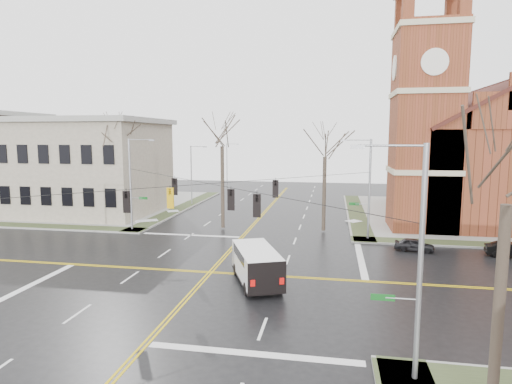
% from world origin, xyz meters
% --- Properties ---
extents(ground, '(120.00, 120.00, 0.00)m').
position_xyz_m(ground, '(0.00, 0.00, 0.00)').
color(ground, black).
rests_on(ground, ground).
extents(sidewalks, '(80.00, 80.00, 0.17)m').
position_xyz_m(sidewalks, '(0.00, 0.00, 0.08)').
color(sidewalks, gray).
rests_on(sidewalks, ground).
extents(road_markings, '(100.00, 100.00, 0.01)m').
position_xyz_m(road_markings, '(0.00, 0.00, 0.01)').
color(road_markings, gold).
rests_on(road_markings, ground).
extents(church, '(24.28, 27.48, 27.50)m').
position_xyz_m(church, '(24.76, 24.78, 8.43)').
color(church, brown).
rests_on(church, ground).
extents(civic_building_a, '(18.00, 14.00, 11.00)m').
position_xyz_m(civic_building_a, '(-22.00, 20.00, 5.50)').
color(civic_building_a, gray).
rests_on(civic_building_a, ground).
extents(signal_pole_ne, '(2.75, 0.22, 9.00)m').
position_xyz_m(signal_pole_ne, '(11.32, 11.50, 4.95)').
color(signal_pole_ne, gray).
rests_on(signal_pole_ne, ground).
extents(signal_pole_nw, '(2.75, 0.22, 9.00)m').
position_xyz_m(signal_pole_nw, '(-11.32, 11.50, 4.95)').
color(signal_pole_nw, gray).
rests_on(signal_pole_nw, ground).
extents(signal_pole_se, '(2.75, 0.22, 9.00)m').
position_xyz_m(signal_pole_se, '(11.32, -11.50, 4.95)').
color(signal_pole_se, gray).
rests_on(signal_pole_se, ground).
extents(span_wires, '(23.02, 23.02, 0.03)m').
position_xyz_m(span_wires, '(0.00, 0.00, 6.20)').
color(span_wires, black).
rests_on(span_wires, ground).
extents(traffic_signals, '(8.21, 8.26, 1.30)m').
position_xyz_m(traffic_signals, '(-0.00, -0.67, 5.45)').
color(traffic_signals, black).
rests_on(traffic_signals, ground).
extents(streetlight_north_a, '(2.30, 0.20, 8.00)m').
position_xyz_m(streetlight_north_a, '(-10.65, 28.00, 4.47)').
color(streetlight_north_a, gray).
rests_on(streetlight_north_a, ground).
extents(streetlight_north_b, '(2.30, 0.20, 8.00)m').
position_xyz_m(streetlight_north_b, '(-10.65, 48.00, 4.47)').
color(streetlight_north_b, gray).
rests_on(streetlight_north_b, ground).
extents(cargo_van, '(4.34, 6.30, 2.25)m').
position_xyz_m(cargo_van, '(3.47, -1.41, 1.33)').
color(cargo_van, white).
rests_on(cargo_van, ground).
extents(parked_car_a, '(3.30, 1.80, 1.06)m').
position_xyz_m(parked_car_a, '(14.96, 8.32, 0.53)').
color(parked_car_a, black).
rests_on(parked_car_a, ground).
extents(parked_car_b, '(3.69, 1.80, 1.16)m').
position_xyz_m(parked_car_b, '(22.01, 7.77, 0.58)').
color(parked_car_b, black).
rests_on(parked_car_b, ground).
extents(tree_nw_far, '(4.00, 4.00, 12.51)m').
position_xyz_m(tree_nw_far, '(-13.91, 13.60, 9.04)').
color(tree_nw_far, '#31291F').
rests_on(tree_nw_far, ground).
extents(tree_nw_near, '(4.00, 4.00, 12.37)m').
position_xyz_m(tree_nw_near, '(-2.67, 13.73, 8.94)').
color(tree_nw_near, '#31291F').
rests_on(tree_nw_near, ground).
extents(tree_ne, '(4.00, 4.00, 10.90)m').
position_xyz_m(tree_ne, '(7.44, 14.21, 7.90)').
color(tree_ne, '#31291F').
rests_on(tree_ne, ground).
extents(tree_se, '(4.00, 4.00, 10.67)m').
position_xyz_m(tree_se, '(13.62, -13.27, 7.73)').
color(tree_se, '#31291F').
rests_on(tree_se, ground).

